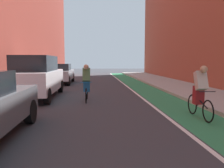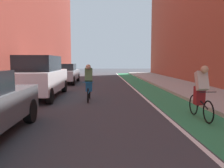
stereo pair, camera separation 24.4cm
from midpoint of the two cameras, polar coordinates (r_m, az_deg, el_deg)
ground_plane at (r=11.04m, az=-4.50°, el=-3.29°), size 83.37×83.37×0.00m
bike_lane_paint at (r=13.37m, az=8.65°, el=-1.75°), size 1.60×37.90×0.00m
lane_divider_stripe at (r=13.20m, az=4.84°, el=-1.80°), size 0.12×37.90×0.00m
sidewalk_right at (r=14.09m, az=18.13°, el=-1.30°), size 3.16×37.90×0.14m
parked_suv_white at (r=11.27m, az=-18.88°, el=1.81°), size 1.82×4.67×1.98m
parked_sedan_silver at (r=18.10m, az=-13.40°, el=2.61°), size 1.93×4.48×1.53m
cyclist_mid at (r=7.34m, az=20.30°, el=-1.54°), size 0.48×1.70×1.61m
cyclist_trailing at (r=9.92m, az=-7.12°, el=0.58°), size 0.48×1.68×1.60m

